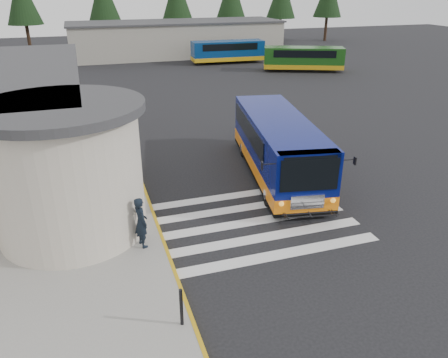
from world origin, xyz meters
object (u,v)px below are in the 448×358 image
object	(u,v)px
bollard	(181,307)
transit_bus	(278,149)
pedestrian_a	(141,222)
far_bus_a	(228,51)
pedestrian_b	(126,216)
far_bus_b	(303,58)

from	to	relation	value
bollard	transit_bus	bearing A→B (deg)	52.30
pedestrian_a	far_bus_a	size ratio (longest dim) A/B	0.22
bollard	far_bus_a	bearing A→B (deg)	69.90
pedestrian_b	bollard	world-z (taller)	pedestrian_b
far_bus_a	far_bus_b	xyz separation A→B (m)	(5.94, -7.30, -0.02)
transit_bus	far_bus_b	xyz separation A→B (m)	(13.94, 24.23, 0.02)
pedestrian_b	transit_bus	bearing A→B (deg)	72.43
bollard	far_bus_b	size ratio (longest dim) A/B	0.14
pedestrian_a	far_bus_b	xyz separation A→B (m)	(21.10, 28.70, 0.30)
far_bus_b	bollard	bearing A→B (deg)	170.02
far_bus_a	far_bus_b	distance (m)	9.41
pedestrian_a	far_bus_b	bearing A→B (deg)	-51.36
transit_bus	far_bus_b	world-z (taller)	transit_bus
pedestrian_b	bollard	size ratio (longest dim) A/B	1.44
bollard	far_bus_a	xyz separation A→B (m)	(14.73, 40.24, 0.67)
pedestrian_b	far_bus_b	distance (m)	35.24
pedestrian_b	far_bus_b	bearing A→B (deg)	98.95
bollard	far_bus_a	distance (m)	42.85
transit_bus	pedestrian_b	distance (m)	8.43
pedestrian_b	bollard	bearing A→B (deg)	-33.78
pedestrian_a	pedestrian_b	bearing A→B (deg)	12.69
far_bus_b	transit_bus	bearing A→B (deg)	172.22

